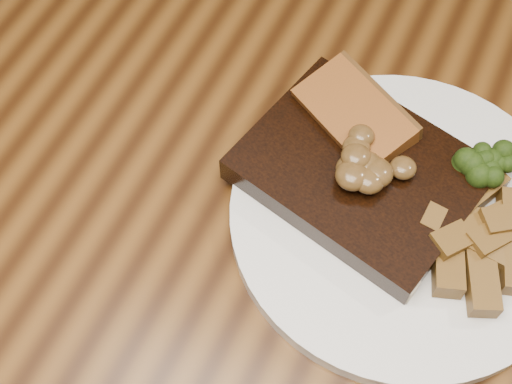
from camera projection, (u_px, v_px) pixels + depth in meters
dining_table at (274, 246)px, 0.70m from camera, size 1.60×0.90×0.75m
plate at (401, 217)px, 0.60m from camera, size 0.34×0.34×0.01m
steak at (359, 173)px, 0.60m from camera, size 0.22×0.18×0.03m
steak_bone at (330, 237)px, 0.58m from camera, size 0.16×0.05×0.02m
mushroom_pile at (363, 163)px, 0.57m from camera, size 0.08×0.08×0.03m
garlic_bread at (351, 129)px, 0.63m from camera, size 0.12×0.10×0.02m
potato_wedges at (496, 257)px, 0.56m from camera, size 0.11×0.11×0.02m
broccoli_cluster at (485, 165)px, 0.60m from camera, size 0.06×0.06×0.04m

